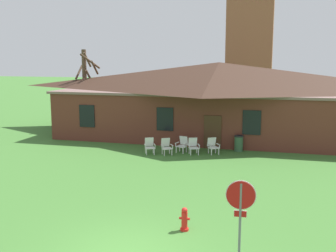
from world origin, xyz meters
TOP-DOWN VIEW (x-y plane):
  - brick_building at (0.00, 19.37)m, footprint 22.70×10.40m
  - dome_tower at (1.15, 35.41)m, footprint 5.18×5.18m
  - stop_sign at (3.27, -0.01)m, footprint 0.81×0.08m
  - lawn_chair_by_porch at (-3.04, 12.03)m, footprint 0.80×0.84m
  - lawn_chair_near_door at (-2.05, 12.15)m, footprint 0.84×0.87m
  - lawn_chair_left_end at (-1.26, 12.94)m, footprint 0.74×0.78m
  - lawn_chair_middle at (-0.53, 12.67)m, footprint 0.79×0.83m
  - lawn_chair_right_end at (0.58, 13.02)m, footprint 0.84×0.87m
  - bare_tree_beside_building at (-10.77, 19.54)m, footprint 1.89×2.31m
  - fire_hydrant at (1.32, 1.97)m, footprint 0.36×0.28m
  - trash_bin at (2.01, 14.07)m, footprint 0.56×0.56m

SIDE VIEW (x-z plane):
  - fire_hydrant at x=1.32m, z-range -0.02..0.77m
  - trash_bin at x=2.01m, z-range 0.01..0.99m
  - lawn_chair_by_porch at x=-3.04m, z-range 0.02..0.98m
  - lawn_chair_near_door at x=-2.05m, z-range 0.02..0.98m
  - lawn_chair_left_end at x=-1.26m, z-range 0.02..0.98m
  - lawn_chair_middle at x=-0.53m, z-range 0.02..0.98m
  - lawn_chair_right_end at x=0.58m, z-range 0.02..0.98m
  - stop_sign at x=3.27m, z-range 0.51..2.97m
  - brick_building at x=0.00m, z-range 0.05..5.37m
  - bare_tree_beside_building at x=-10.77m, z-range 0.36..6.66m
  - dome_tower at x=1.15m, z-range -0.83..19.38m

